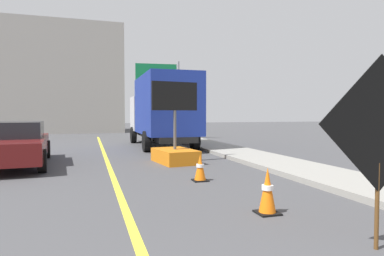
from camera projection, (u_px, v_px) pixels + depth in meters
The scene contains 10 objects.
sidewalk_curb at pixel (345, 181), 7.76m from camera, with size 1.92×48.00×0.14m, color gray.
lane_center_stripe at pixel (122, 200), 6.24m from camera, with size 0.14×36.00×0.01m, color yellow.
roadwork_sign at pixel (379, 127), 3.93m from camera, with size 1.63×0.16×2.33m.
arrow_board_trailer at pixel (175, 148), 11.07m from camera, with size 1.60×1.93×2.70m.
box_truck at pixel (162, 110), 16.35m from camera, with size 2.48×7.27×3.39m.
pickup_car at pixel (14, 144), 10.44m from camera, with size 2.31×5.07×1.38m.
highway_guide_sign at pixel (166, 86), 21.11m from camera, with size 2.78×0.37×5.00m.
far_building_block at pixel (52, 80), 29.81m from camera, with size 12.23×6.75×9.41m, color gray.
traffic_cone_near_sign at pixel (267, 191), 5.41m from camera, with size 0.36×0.36×0.76m.
traffic_cone_mid_lane at pixel (200, 168), 8.06m from camera, with size 0.36×0.36×0.66m.
Camera 1 is at (-0.56, -0.29, 1.63)m, focal length 31.04 mm.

